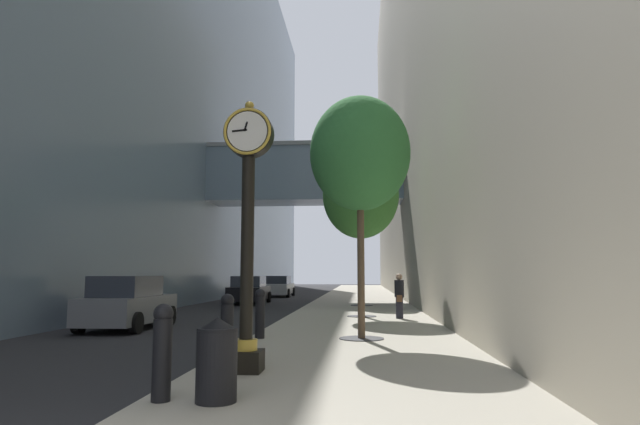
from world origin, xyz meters
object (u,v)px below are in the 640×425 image
object	(u,v)px
bollard_second	(227,325)
car_silver_far	(278,286)
street_tree_near	(360,154)
trash_bin	(217,358)
street_clock	(248,219)
bollard_third	(260,312)
car_grey_mid	(128,303)
street_tree_mid_near	(361,195)
pedestrian_walking	(399,295)
street_tree_mid_far	(361,213)
bollard_nearest	(162,350)
car_black_near	(249,290)

from	to	relation	value
bollard_second	car_silver_far	world-z (taller)	car_silver_far
street_tree_near	trash_bin	size ratio (longest dim) A/B	5.87
street_clock	car_silver_far	world-z (taller)	street_clock
bollard_third	car_grey_mid	distance (m)	5.80
trash_bin	car_grey_mid	distance (m)	11.21
street_tree_near	car_silver_far	size ratio (longest dim) A/B	1.35
street_tree_mid_near	car_silver_far	world-z (taller)	street_tree_mid_near
street_tree_mid_near	car_grey_mid	bearing A→B (deg)	-152.87
bollard_third	trash_bin	xyz separation A→B (m)	(0.71, -6.55, -0.10)
pedestrian_walking	bollard_second	bearing A→B (deg)	-112.39
street_tree_mid_far	bollard_nearest	bearing A→B (deg)	-97.08
street_clock	bollard_nearest	distance (m)	2.86
car_black_near	car_silver_far	world-z (taller)	car_black_near
street_clock	car_grey_mid	world-z (taller)	street_clock
bollard_second	car_grey_mid	size ratio (longest dim) A/B	0.29
street_tree_mid_far	trash_bin	bearing A→B (deg)	-95.11
car_silver_far	bollard_third	bearing A→B (deg)	-81.99
bollard_second	street_tree_near	world-z (taller)	street_tree_near
street_tree_near	street_tree_mid_far	bearing A→B (deg)	90.00
bollard_nearest	bollard_second	world-z (taller)	same
street_clock	bollard_nearest	bearing A→B (deg)	-107.03
street_clock	street_tree_mid_far	size ratio (longest dim) A/B	0.77
bollard_nearest	street_tree_mid_near	size ratio (longest dim) A/B	0.19
car_grey_mid	trash_bin	bearing A→B (deg)	-60.26
street_clock	bollard_nearest	size ratio (longest dim) A/B	3.75
bollard_second	pedestrian_walking	bearing A→B (deg)	67.61
pedestrian_walking	car_grey_mid	distance (m)	9.23
bollard_second	car_black_near	bearing A→B (deg)	100.90
street_tree_mid_near	bollard_second	bearing A→B (deg)	-103.88
bollard_third	car_black_near	xyz separation A→B (m)	(-3.94, 17.19, -0.00)
street_tree_mid_near	bollard_nearest	bearing A→B (deg)	-100.60
pedestrian_walking	street_tree_near	bearing A→B (deg)	-102.63
car_grey_mid	bollard_third	bearing A→B (deg)	-33.28
bollard_third	street_tree_mid_far	world-z (taller)	street_tree_mid_far
street_clock	street_tree_mid_far	bearing A→B (deg)	84.08
bollard_second	trash_bin	distance (m)	3.34
street_tree_mid_near	street_clock	bearing A→B (deg)	-99.41
car_grey_mid	car_silver_far	world-z (taller)	car_grey_mid
street_tree_mid_near	car_silver_far	bearing A→B (deg)	107.64
bollard_second	street_clock	bearing A→B (deg)	-62.64
bollard_nearest	street_tree_near	world-z (taller)	street_tree_near
bollard_second	car_black_near	size ratio (longest dim) A/B	0.28
street_tree_mid_near	bollard_third	bearing A→B (deg)	-109.97
pedestrian_walking	car_grey_mid	world-z (taller)	pedestrian_walking
street_tree_mid_far	car_black_near	distance (m)	8.35
street_tree_near	car_grey_mid	distance (m)	8.94
street_tree_near	car_silver_far	distance (m)	27.70
car_grey_mid	bollard_nearest	bearing A→B (deg)	-63.54
bollard_nearest	street_tree_mid_far	distance (m)	20.94
bollard_second	bollard_third	bearing A→B (deg)	90.00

